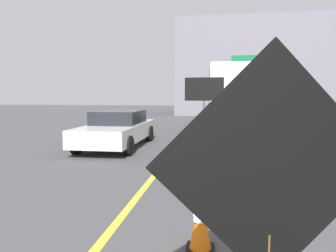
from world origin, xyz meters
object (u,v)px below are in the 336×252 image
at_px(pickup_car, 118,129).
at_px(traffic_cone_near_sign, 201,222).
at_px(highway_guide_sign, 258,75).
at_px(traffic_cone_mid_lane, 207,169).
at_px(box_truck, 231,97).
at_px(traffic_cone_far_lane, 212,148).
at_px(arrow_board_trailer, 204,131).
at_px(roadwork_sign, 270,172).

relative_size(pickup_car, traffic_cone_near_sign, 6.62).
bearing_deg(pickup_car, highway_guide_sign, 60.25).
xyz_separation_m(highway_guide_sign, traffic_cone_mid_lane, (-3.04, -16.19, -3.07)).
height_order(box_truck, pickup_car, box_truck).
bearing_deg(traffic_cone_far_lane, highway_guide_sign, 77.24).
relative_size(arrow_board_trailer, traffic_cone_far_lane, 4.15).
height_order(roadwork_sign, highway_guide_sign, highway_guide_sign).
xyz_separation_m(arrow_board_trailer, box_truck, (1.30, 5.35, 1.41)).
bearing_deg(highway_guide_sign, traffic_cone_far_lane, -102.76).
relative_size(roadwork_sign, traffic_cone_near_sign, 3.10).
height_order(roadwork_sign, traffic_cone_far_lane, roadwork_sign).
relative_size(traffic_cone_near_sign, traffic_cone_mid_lane, 1.04).
bearing_deg(traffic_cone_mid_lane, roadwork_sign, -83.21).
relative_size(highway_guide_sign, traffic_cone_far_lane, 7.68).
xyz_separation_m(pickup_car, traffic_cone_mid_lane, (3.57, -4.64, -0.34)).
xyz_separation_m(pickup_car, traffic_cone_near_sign, (3.59, -7.58, -0.33)).
height_order(arrow_board_trailer, highway_guide_sign, highway_guide_sign).
distance_m(highway_guide_sign, traffic_cone_mid_lane, 16.76).
xyz_separation_m(traffic_cone_near_sign, traffic_cone_mid_lane, (-0.02, 2.95, -0.02)).
distance_m(highway_guide_sign, traffic_cone_near_sign, 19.62).
xyz_separation_m(roadwork_sign, traffic_cone_mid_lane, (-0.56, 4.69, -1.12)).
relative_size(roadwork_sign, traffic_cone_far_lane, 3.59).
xyz_separation_m(arrow_board_trailer, traffic_cone_far_lane, (0.40, -3.12, -0.16)).
distance_m(pickup_car, traffic_cone_mid_lane, 5.86).
bearing_deg(traffic_cone_far_lane, box_truck, 83.88).
xyz_separation_m(roadwork_sign, box_truck, (0.40, 16.18, 0.42)).
xyz_separation_m(box_truck, pickup_car, (-4.53, -6.85, -1.19)).
xyz_separation_m(arrow_board_trailer, pickup_car, (-3.22, -1.50, 0.22)).
height_order(traffic_cone_near_sign, traffic_cone_mid_lane, traffic_cone_near_sign).
height_order(pickup_car, traffic_cone_far_lane, pickup_car).
bearing_deg(roadwork_sign, box_truck, 88.58).
bearing_deg(arrow_board_trailer, box_truck, 76.30).
xyz_separation_m(roadwork_sign, pickup_car, (-4.13, 9.33, -0.77)).
height_order(roadwork_sign, traffic_cone_mid_lane, roadwork_sign).
distance_m(box_truck, traffic_cone_mid_lane, 11.63).
height_order(highway_guide_sign, traffic_cone_near_sign, highway_guide_sign).
height_order(highway_guide_sign, traffic_cone_far_lane, highway_guide_sign).
bearing_deg(traffic_cone_mid_lane, traffic_cone_near_sign, -89.62).
xyz_separation_m(arrow_board_trailer, traffic_cone_mid_lane, (0.34, -6.13, -0.13)).
height_order(pickup_car, highway_guide_sign, highway_guide_sign).
xyz_separation_m(roadwork_sign, arrow_board_trailer, (-0.90, 10.82, -0.99)).
bearing_deg(pickup_car, arrow_board_trailer, 24.91).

